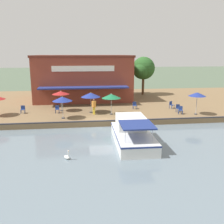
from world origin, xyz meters
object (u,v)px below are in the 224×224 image
object	(u,v)px
patio_umbrella_back_row	(61,93)
swan	(67,157)
cafe_chair_mid_patio	(178,108)
cafe_chair_under_first_umbrella	(23,109)
patio_umbrella_far_corner	(91,95)
cafe_chair_beside_entrance	(57,109)
motorboat_outer_channel	(131,132)
person_mid_patio	(94,105)
tree_downstream_bank	(143,69)
patio_umbrella_by_entrance	(197,94)
cafe_chair_back_row_seat	(135,105)
waterfront_restaurant	(83,77)
patio_umbrella_near_quay_edge	(62,99)
cafe_chair_far_corner_seat	(171,104)
patio_umbrella_mid_patio_right	(111,96)
cafe_chair_facing_river	(181,110)

from	to	relation	value
patio_umbrella_back_row	swan	bearing A→B (deg)	5.62
cafe_chair_mid_patio	cafe_chair_under_first_umbrella	size ratio (longest dim) A/B	1.00
patio_umbrella_far_corner	cafe_chair_beside_entrance	xyz separation A→B (m)	(-0.26, -3.74, -1.53)
cafe_chair_beside_entrance	motorboat_outer_channel	distance (m)	10.78
cafe_chair_mid_patio	patio_umbrella_far_corner	bearing A→B (deg)	-95.53
person_mid_patio	tree_downstream_bank	distance (m)	15.28
patio_umbrella_far_corner	cafe_chair_under_first_umbrella	xyz separation A→B (m)	(-0.58, -7.51, -1.53)
patio_umbrella_by_entrance	cafe_chair_back_row_seat	bearing A→B (deg)	-120.46
waterfront_restaurant	patio_umbrella_near_quay_edge	distance (m)	11.72
waterfront_restaurant	motorboat_outer_channel	distance (m)	17.98
cafe_chair_far_corner_seat	cafe_chair_beside_entrance	bearing A→B (deg)	-87.00
patio_umbrella_by_entrance	person_mid_patio	distance (m)	11.16
cafe_chair_back_row_seat	cafe_chair_mid_patio	xyz separation A→B (m)	(2.19, 4.55, 0.00)
patio_umbrella_mid_patio_right	person_mid_patio	size ratio (longest dim) A/B	1.34
motorboat_outer_channel	cafe_chair_far_corner_seat	bearing A→B (deg)	143.48
cafe_chair_under_first_umbrella	person_mid_patio	bearing A→B (deg)	78.46
cafe_chair_facing_river	patio_umbrella_far_corner	bearing A→B (deg)	-101.07
cafe_chair_far_corner_seat	cafe_chair_under_first_umbrella	world-z (taller)	same
swan	cafe_chair_mid_patio	bearing A→B (deg)	131.09
cafe_chair_facing_river	cafe_chair_under_first_umbrella	xyz separation A→B (m)	(-2.48, -17.23, 0.00)
cafe_chair_facing_river	waterfront_restaurant	bearing A→B (deg)	-136.81
cafe_chair_mid_patio	cafe_chair_beside_entrance	distance (m)	13.62
cafe_chair_mid_patio	person_mid_patio	size ratio (longest dim) A/B	0.50
cafe_chair_beside_entrance	patio_umbrella_back_row	bearing A→B (deg)	157.13
cafe_chair_back_row_seat	cafe_chair_facing_river	bearing A→B (deg)	54.70
waterfront_restaurant	patio_umbrella_near_quay_edge	xyz separation A→B (m)	(11.45, -2.26, -1.10)
cafe_chair_facing_river	cafe_chair_beside_entrance	size ratio (longest dim) A/B	1.00
patio_umbrella_by_entrance	cafe_chair_far_corner_seat	world-z (taller)	patio_umbrella_by_entrance
patio_umbrella_mid_patio_right	swan	size ratio (longest dim) A/B	3.32
cafe_chair_back_row_seat	cafe_chair_beside_entrance	distance (m)	9.07
patio_umbrella_far_corner	cafe_chair_beside_entrance	world-z (taller)	patio_umbrella_far_corner
cafe_chair_mid_patio	patio_umbrella_near_quay_edge	bearing A→B (deg)	-84.07
patio_umbrella_near_quay_edge	patio_umbrella_back_row	size ratio (longest dim) A/B	0.97
cafe_chair_under_first_umbrella	cafe_chair_beside_entrance	distance (m)	3.79
patio_umbrella_far_corner	tree_downstream_bank	distance (m)	14.47
patio_umbrella_near_quay_edge	cafe_chair_far_corner_seat	world-z (taller)	patio_umbrella_near_quay_edge
patio_umbrella_mid_patio_right	waterfront_restaurant	bearing A→B (deg)	-164.66
patio_umbrella_mid_patio_right	cafe_chair_under_first_umbrella	world-z (taller)	patio_umbrella_mid_patio_right
cafe_chair_back_row_seat	cafe_chair_far_corner_seat	world-z (taller)	same
waterfront_restaurant	patio_umbrella_mid_patio_right	size ratio (longest dim) A/B	5.87
cafe_chair_facing_river	cafe_chair_beside_entrance	bearing A→B (deg)	-99.12
patio_umbrella_far_corner	cafe_chair_under_first_umbrella	world-z (taller)	patio_umbrella_far_corner
cafe_chair_beside_entrance	person_mid_patio	xyz separation A→B (m)	(1.27, 4.03, 0.60)
patio_umbrella_far_corner	cafe_chair_far_corner_seat	world-z (taller)	patio_umbrella_far_corner
patio_umbrella_near_quay_edge	cafe_chair_beside_entrance	distance (m)	3.07
patio_umbrella_by_entrance	cafe_chair_beside_entrance	xyz separation A→B (m)	(-2.56, -15.05, -1.73)
patio_umbrella_near_quay_edge	tree_downstream_bank	bearing A→B (deg)	139.54
patio_umbrella_by_entrance	tree_downstream_bank	xyz separation A→B (m)	(-13.68, -2.61, 1.89)
cafe_chair_under_first_umbrella	cafe_chair_facing_river	bearing A→B (deg)	81.82
cafe_chair_back_row_seat	cafe_chair_beside_entrance	size ratio (longest dim) A/B	1.00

